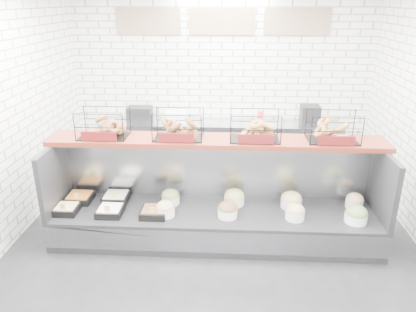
{
  "coord_description": "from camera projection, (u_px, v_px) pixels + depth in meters",
  "views": [
    {
      "loc": [
        0.16,
        -4.13,
        2.85
      ],
      "look_at": [
        -0.1,
        0.45,
        1.06
      ],
      "focal_mm": 35.0,
      "sensor_mm": 36.0,
      "label": 1
    }
  ],
  "objects": [
    {
      "name": "ground",
      "position": [
        214.0,
        251.0,
        4.88
      ],
      "size": [
        5.5,
        5.5,
        0.0
      ],
      "primitive_type": "plane",
      "color": "black",
      "rests_on": "ground"
    },
    {
      "name": "room_shell",
      "position": [
        217.0,
        71.0,
        4.7
      ],
      "size": [
        5.02,
        5.51,
        3.01
      ],
      "color": "white",
      "rests_on": "ground"
    },
    {
      "name": "display_case",
      "position": [
        216.0,
        213.0,
        5.09
      ],
      "size": [
        4.0,
        0.9,
        1.2
      ],
      "color": "black",
      "rests_on": "ground"
    },
    {
      "name": "bagel_shelf",
      "position": [
        217.0,
        130.0,
        4.87
      ],
      "size": [
        4.1,
        0.5,
        0.4
      ],
      "color": "#4C1810",
      "rests_on": "display_case"
    },
    {
      "name": "prep_counter",
      "position": [
        220.0,
        146.0,
        6.97
      ],
      "size": [
        4.0,
        0.6,
        1.2
      ],
      "color": "#93969B",
      "rests_on": "ground"
    }
  ]
}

